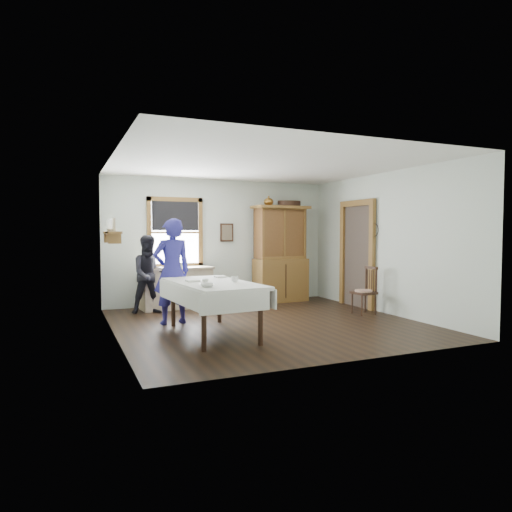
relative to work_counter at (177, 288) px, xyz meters
name	(u,v)px	position (x,y,z in m)	size (l,w,h in m)	color
room	(267,244)	(1.06, -2.13, 0.93)	(5.01, 5.01, 2.70)	black
window	(175,228)	(0.06, 0.33, 1.21)	(1.18, 0.07, 1.48)	white
doorway	(357,251)	(3.52, -1.28, 0.74)	(0.09, 1.14, 2.22)	#453A31
wall_shelf	(112,231)	(-1.31, -0.59, 1.15)	(0.24, 1.00, 0.44)	brown
framed_picture	(227,233)	(1.21, 0.33, 1.13)	(0.30, 0.04, 0.40)	#341D12
rug_beater	(374,224)	(3.51, -1.83, 1.30)	(0.27, 0.27, 0.01)	black
work_counter	(177,288)	(0.00, 0.00, 0.00)	(1.47, 0.56, 0.84)	tan
china_hutch	(281,254)	(2.38, 0.02, 0.65)	(1.26, 0.60, 2.14)	brown
dining_table	(213,308)	(-0.06, -2.61, -0.02)	(1.06, 2.02, 0.81)	white
spindle_chair	(364,290)	(3.11, -2.07, 0.03)	(0.42, 0.42, 0.91)	#341D12
pail	(255,298)	(1.60, -0.31, -0.25)	(0.31, 0.31, 0.33)	#979B9F
wicker_basket	(259,299)	(1.80, -0.10, -0.32)	(0.35, 0.24, 0.20)	#9E7747
woman_blue	(172,275)	(-0.43, -1.52, 0.41)	(0.61, 0.40, 1.66)	navy
figure_dark	(150,277)	(-0.60, -0.38, 0.27)	(0.68, 0.53, 1.39)	black
table_cup_a	(235,279)	(0.24, -2.76, 0.43)	(0.11, 0.11, 0.09)	white
table_cup_b	(205,282)	(-0.29, -2.99, 0.43)	(0.09, 0.09, 0.09)	white
table_bowl	(207,285)	(-0.33, -3.19, 0.42)	(0.24, 0.24, 0.06)	white
counter_book	(153,268)	(-0.50, -0.15, 0.43)	(0.15, 0.21, 0.02)	brown
counter_bowl	(171,266)	(-0.10, 0.03, 0.45)	(0.21, 0.21, 0.07)	white
shelf_bowl	(112,230)	(-1.31, -0.58, 1.18)	(0.22, 0.22, 0.05)	white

